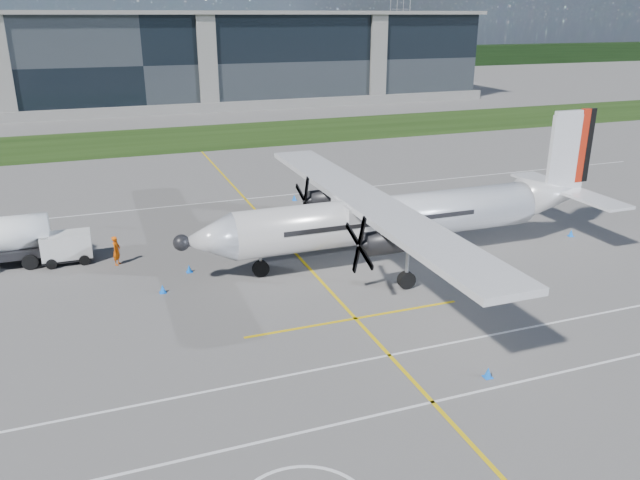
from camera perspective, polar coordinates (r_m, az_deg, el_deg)
The scene contains 15 objects.
ground at distance 74.94m, azimuth -13.16°, elevation 7.85°, with size 400.00×400.00×0.00m, color slate.
grass_strip at distance 82.74m, azimuth -13.93°, elevation 8.91°, with size 400.00×18.00×0.04m, color black.
terminal_building at distance 113.47m, azimuth -16.34°, elevation 15.37°, with size 120.00×20.00×15.00m, color black.
tree_line at distance 173.52m, azimuth -17.94°, elevation 15.05°, with size 400.00×6.00×6.00m, color black.
pylon_east at distance 205.58m, azimuth 7.32°, elevation 19.78°, with size 9.00×4.60×30.00m, color gray, non-canonical shape.
yellow_taxiway_centerline at distance 46.97m, azimuth -4.50°, elevation 1.21°, with size 0.20×70.00×0.01m, color yellow.
white_lane_line at distance 25.73m, azimuth 4.24°, elevation -15.88°, with size 90.00×0.15×0.01m, color white.
turboprop_aircraft at distance 40.07m, azimuth 7.82°, elevation 4.49°, with size 28.88×29.95×8.99m, color silver, non-canonical shape.
baggage_tug at distance 43.04m, azimuth -22.14°, elevation -0.67°, with size 3.24×1.94×1.94m, color silver, non-canonical shape.
ground_crew_person at distance 41.50m, azimuth -18.13°, elevation -0.74°, with size 0.88×0.63×2.17m, color #F25907.
safety_cone_portwing at distance 28.91m, azimuth 15.11°, elevation -11.61°, with size 0.36×0.36×0.50m, color #0E6AF5.
safety_cone_tail at distance 48.27m, azimuth 21.97°, elevation 0.60°, with size 0.36×0.36×0.50m, color #0E6AF5.
safety_cone_fwd at distance 36.90m, azimuth -14.20°, elevation -4.34°, with size 0.36×0.36×0.50m, color #0E6AF5.
safety_cone_stbdwing at distance 53.58m, azimuth -2.36°, elevation 3.90°, with size 0.36×0.36×0.50m, color #0E6AF5.
safety_cone_nose_stbd at distance 39.39m, azimuth -11.88°, elevation -2.56°, with size 0.36×0.36×0.50m, color #0E6AF5.
Camera 1 is at (-8.93, -32.87, 15.04)m, focal length 35.00 mm.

